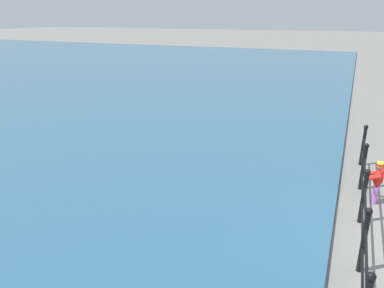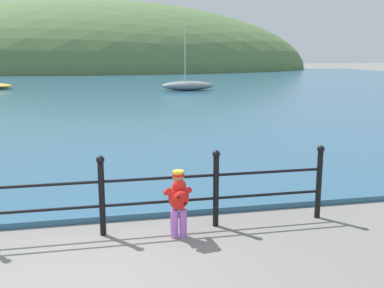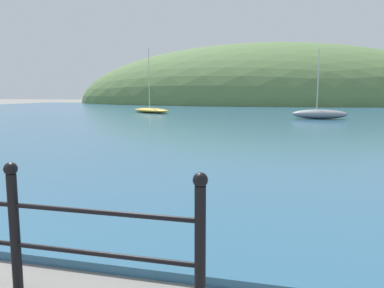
{
  "view_description": "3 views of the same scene",
  "coord_description": "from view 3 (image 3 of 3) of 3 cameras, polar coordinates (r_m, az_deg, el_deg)",
  "views": [
    {
      "loc": [
        -7.32,
        2.01,
        4.14
      ],
      "look_at": [
        0.66,
        5.45,
        1.11
      ],
      "focal_mm": 35.0,
      "sensor_mm": 36.0,
      "label": 1
    },
    {
      "loc": [
        0.38,
        -4.89,
        2.66
      ],
      "look_at": [
        2.28,
        3.97,
        0.8
      ],
      "focal_mm": 42.0,
      "sensor_mm": 36.0,
      "label": 2
    },
    {
      "loc": [
        4.48,
        -1.24,
        1.81
      ],
      "look_at": [
        2.84,
        5.16,
        0.91
      ],
      "focal_mm": 35.0,
      "sensor_mm": 36.0,
      "label": 3
    }
  ],
  "objects": [
    {
      "name": "boat_far_left",
      "position": [
        33.76,
        -6.27,
        5.16
      ],
      "size": [
        4.8,
        4.09,
        5.61
      ],
      "color": "gold",
      "rests_on": "water"
    },
    {
      "name": "water",
      "position": [
        33.59,
        6.68,
        4.66
      ],
      "size": [
        80.0,
        60.0,
        0.1
      ],
      "primitive_type": "cube",
      "color": "#2D5B7A",
      "rests_on": "ground"
    },
    {
      "name": "far_hillside",
      "position": [
        67.48,
        10.59,
        6.05
      ],
      "size": [
        67.57,
        37.16,
        20.63
      ],
      "color": "#567542",
      "rests_on": "ground"
    },
    {
      "name": "boat_twin_mast",
      "position": [
        26.68,
        18.83,
        4.36
      ],
      "size": [
        3.61,
        1.21,
        4.59
      ],
      "color": "gray",
      "rests_on": "water"
    }
  ]
}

